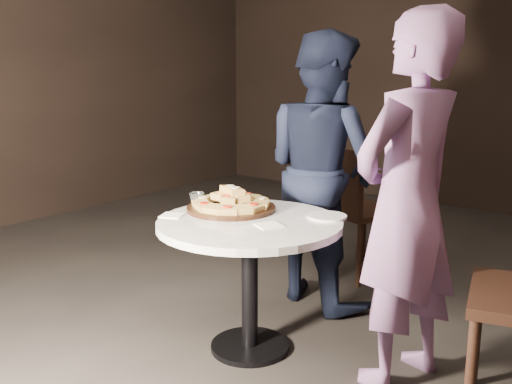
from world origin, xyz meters
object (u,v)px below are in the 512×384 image
(table, at_px, (250,245))
(serving_board, at_px, (231,208))
(focaccia_pile, at_px, (232,200))
(water_glass, at_px, (197,200))
(diner_navy, at_px, (322,170))
(chair_far, at_px, (353,203))
(diner_teal, at_px, (407,204))

(table, relative_size, serving_board, 2.24)
(table, relative_size, focaccia_pile, 2.49)
(serving_board, relative_size, water_glass, 5.68)
(serving_board, distance_m, focaccia_pile, 0.04)
(serving_board, relative_size, focaccia_pile, 1.11)
(serving_board, relative_size, diner_navy, 0.29)
(focaccia_pile, relative_size, chair_far, 0.47)
(focaccia_pile, bearing_deg, diner_teal, 7.23)
(focaccia_pile, relative_size, water_glass, 5.11)
(focaccia_pile, height_order, chair_far, chair_far)
(serving_board, xyz_separation_m, focaccia_pile, (0.00, 0.00, 0.04))
(table, bearing_deg, water_glass, 173.61)
(table, distance_m, serving_board, 0.26)
(table, relative_size, water_glass, 12.73)
(serving_board, xyz_separation_m, diner_navy, (0.12, 0.68, 0.12))
(focaccia_pile, xyz_separation_m, water_glass, (-0.19, -0.05, -0.01))
(chair_far, height_order, diner_teal, diner_teal)
(chair_far, bearing_deg, water_glass, 97.08)
(table, xyz_separation_m, water_glass, (-0.39, 0.04, 0.16))
(water_glass, xyz_separation_m, diner_navy, (0.31, 0.74, 0.09))
(serving_board, height_order, diner_teal, diner_teal)
(table, bearing_deg, focaccia_pile, 153.32)
(serving_board, height_order, focaccia_pile, focaccia_pile)
(serving_board, distance_m, diner_navy, 0.70)
(diner_navy, height_order, diner_teal, diner_teal)
(focaccia_pile, xyz_separation_m, diner_teal, (0.89, 0.11, 0.09))
(diner_teal, bearing_deg, serving_board, -68.67)
(water_glass, bearing_deg, chair_far, 76.71)
(diner_navy, bearing_deg, serving_board, 96.00)
(focaccia_pile, bearing_deg, serving_board, -148.15)
(diner_navy, relative_size, diner_teal, 0.98)
(diner_teal, bearing_deg, diner_navy, -112.21)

